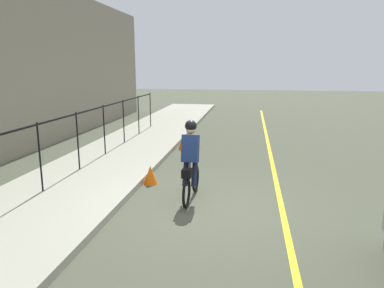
{
  "coord_description": "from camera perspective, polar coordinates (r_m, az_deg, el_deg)",
  "views": [
    {
      "loc": [
        -7.26,
        -0.87,
        2.97
      ],
      "look_at": [
        1.81,
        0.59,
        1.0
      ],
      "focal_mm": 34.05,
      "sensor_mm": 36.0,
      "label": 1
    }
  ],
  "objects": [
    {
      "name": "ground_plane",
      "position": [
        7.89,
        2.19,
        -10.01
      ],
      "size": [
        80.0,
        80.0,
        0.0
      ],
      "primitive_type": "plane",
      "color": "#474C3A"
    },
    {
      "name": "lane_line_centre",
      "position": [
        7.87,
        14.02,
        -10.4
      ],
      "size": [
        36.0,
        0.12,
        0.01
      ],
      "primitive_type": "cube",
      "color": "yellow",
      "rests_on": "ground"
    },
    {
      "name": "sidewalk",
      "position": [
        8.9,
        -20.29,
        -7.65
      ],
      "size": [
        40.0,
        3.2,
        0.15
      ],
      "primitive_type": "cube",
      "color": "#9F9F8B",
      "rests_on": "ground"
    },
    {
      "name": "iron_fence",
      "position": [
        9.63,
        -20.04,
        1.58
      ],
      "size": [
        16.74,
        0.04,
        1.6
      ],
      "color": "black",
      "rests_on": "sidewalk"
    },
    {
      "name": "cyclist_lead",
      "position": [
        8.05,
        -0.23,
        -2.7
      ],
      "size": [
        1.71,
        0.37,
        1.83
      ],
      "rotation": [
        0.0,
        0.0,
        -0.04
      ],
      "color": "black",
      "rests_on": "ground"
    },
    {
      "name": "traffic_cone_near",
      "position": [
        9.42,
        -6.53,
        -4.82
      ],
      "size": [
        0.36,
        0.36,
        0.48
      ],
      "primitive_type": "cone",
      "color": "orange",
      "rests_on": "ground"
    },
    {
      "name": "traffic_cone_far",
      "position": [
        13.21,
        -1.37,
        0.33
      ],
      "size": [
        0.36,
        0.36,
        0.55
      ],
      "primitive_type": "cone",
      "color": "#FA600D",
      "rests_on": "ground"
    }
  ]
}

